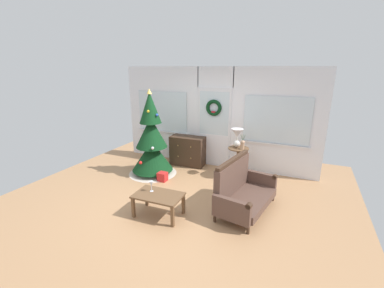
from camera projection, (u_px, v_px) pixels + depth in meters
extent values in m
plane|color=#AD7F56|center=(179.00, 199.00, 5.17)|extent=(6.76, 6.76, 0.00)
cube|color=white|center=(163.00, 114.00, 7.23)|extent=(2.15, 0.08, 2.55)
cube|color=white|center=(276.00, 123.00, 6.03)|extent=(2.15, 0.08, 2.55)
cube|color=white|center=(216.00, 77.00, 6.34)|extent=(0.94, 0.08, 0.50)
cube|color=silver|center=(214.00, 128.00, 6.67)|extent=(0.90, 0.05, 2.05)
cube|color=white|center=(213.00, 149.00, 6.82)|extent=(0.78, 0.02, 0.80)
cube|color=silver|center=(214.00, 114.00, 6.54)|extent=(0.78, 0.01, 1.10)
cube|color=silver|center=(162.00, 111.00, 7.16)|extent=(1.50, 0.01, 1.10)
cube|color=silver|center=(276.00, 120.00, 5.96)|extent=(1.50, 0.01, 1.10)
cube|color=silver|center=(163.00, 131.00, 7.31)|extent=(1.59, 0.06, 0.03)
cube|color=silver|center=(274.00, 144.00, 6.11)|extent=(1.59, 0.06, 0.03)
torus|color=black|center=(214.00, 108.00, 6.47)|extent=(0.41, 0.09, 0.41)
cube|color=red|center=(213.00, 113.00, 6.49)|extent=(0.10, 0.02, 0.10)
cylinder|color=#4C331E|center=(153.00, 169.00, 6.40)|extent=(0.10, 0.10, 0.19)
cone|color=beige|center=(153.00, 171.00, 6.41)|extent=(1.17, 1.17, 0.10)
cone|color=#0F3819|center=(152.00, 155.00, 6.29)|extent=(0.99, 0.99, 0.73)
cone|color=#0F3819|center=(151.00, 132.00, 6.13)|extent=(0.75, 0.75, 0.73)
cone|color=#0F3819|center=(150.00, 107.00, 5.96)|extent=(0.52, 0.52, 0.73)
cone|color=#E0BC4C|center=(149.00, 91.00, 5.85)|extent=(0.12, 0.12, 0.12)
sphere|color=red|center=(140.00, 163.00, 5.98)|extent=(0.08, 0.08, 0.08)
sphere|color=gold|center=(148.00, 111.00, 5.78)|extent=(0.06, 0.06, 0.06)
sphere|color=silver|center=(153.00, 148.00, 5.86)|extent=(0.07, 0.07, 0.07)
sphere|color=#264CB2|center=(157.00, 115.00, 5.87)|extent=(0.06, 0.06, 0.06)
sphere|color=red|center=(148.00, 107.00, 6.10)|extent=(0.08, 0.08, 0.08)
cube|color=#3D281C|center=(188.00, 151.00, 6.87)|extent=(0.91, 0.45, 0.78)
sphere|color=tan|center=(178.00, 145.00, 6.69)|extent=(0.03, 0.03, 0.03)
sphere|color=tan|center=(191.00, 147.00, 6.56)|extent=(0.03, 0.03, 0.03)
sphere|color=tan|center=(178.00, 156.00, 6.77)|extent=(0.03, 0.03, 0.03)
sphere|color=tan|center=(191.00, 158.00, 6.64)|extent=(0.03, 0.03, 0.03)
cylinder|color=#3D281C|center=(248.00, 230.00, 4.06)|extent=(0.05, 0.05, 0.14)
cylinder|color=#3D281C|center=(273.00, 197.00, 5.07)|extent=(0.05, 0.05, 0.14)
cylinder|color=#3D281C|center=(215.00, 218.00, 4.38)|extent=(0.05, 0.05, 0.14)
cylinder|color=#3D281C|center=(244.00, 190.00, 5.40)|extent=(0.05, 0.05, 0.14)
cube|color=brown|center=(246.00, 200.00, 4.69)|extent=(0.92, 1.32, 0.14)
cube|color=brown|center=(232.00, 177.00, 4.74)|extent=(0.32, 1.22, 0.62)
cube|color=#3D281C|center=(233.00, 160.00, 4.64)|extent=(0.28, 1.19, 0.06)
cube|color=brown|center=(231.00, 210.00, 4.13)|extent=(0.67, 0.20, 0.38)
cylinder|color=#3D281C|center=(249.00, 206.00, 3.93)|extent=(0.10, 0.10, 0.09)
cube|color=brown|center=(260.00, 181.00, 5.17)|extent=(0.67, 0.20, 0.38)
cylinder|color=#3D281C|center=(275.00, 177.00, 4.97)|extent=(0.10, 0.10, 0.09)
cylinder|color=brown|center=(239.00, 148.00, 5.98)|extent=(0.48, 0.48, 0.02)
cylinder|color=brown|center=(238.00, 163.00, 6.09)|extent=(0.07, 0.07, 0.71)
cube|color=brown|center=(244.00, 177.00, 6.12)|extent=(0.20, 0.05, 0.04)
cube|color=brown|center=(235.00, 174.00, 6.34)|extent=(0.14, 0.20, 0.04)
cube|color=brown|center=(232.00, 178.00, 6.09)|extent=(0.14, 0.20, 0.04)
sphere|color=silver|center=(237.00, 144.00, 6.02)|extent=(0.16, 0.16, 0.16)
cylinder|color=silver|center=(237.00, 138.00, 5.98)|extent=(0.02, 0.02, 0.06)
cone|color=silver|center=(237.00, 133.00, 5.94)|extent=(0.28, 0.28, 0.20)
cylinder|color=tan|center=(242.00, 146.00, 5.87)|extent=(0.09, 0.09, 0.16)
sphere|color=tan|center=(243.00, 142.00, 5.84)|extent=(0.10, 0.10, 0.10)
cylinder|color=#4C7042|center=(242.00, 138.00, 5.82)|extent=(0.07, 0.01, 0.17)
cylinder|color=#4C7042|center=(243.00, 138.00, 5.81)|extent=(0.01, 0.01, 0.18)
cylinder|color=#4C7042|center=(244.00, 138.00, 5.81)|extent=(0.07, 0.01, 0.17)
cube|color=brown|center=(158.00, 195.00, 4.49)|extent=(0.86, 0.55, 0.03)
cube|color=brown|center=(133.00, 207.00, 4.49)|extent=(0.05, 0.05, 0.37)
cube|color=brown|center=(173.00, 217.00, 4.21)|extent=(0.05, 0.05, 0.37)
cube|color=brown|center=(147.00, 196.00, 4.88)|extent=(0.05, 0.05, 0.37)
cube|color=brown|center=(183.00, 204.00, 4.60)|extent=(0.05, 0.05, 0.37)
cylinder|color=silver|center=(152.00, 191.00, 4.60)|extent=(0.06, 0.06, 0.01)
cylinder|color=silver|center=(152.00, 188.00, 4.59)|extent=(0.01, 0.01, 0.10)
cone|color=silver|center=(151.00, 184.00, 4.56)|extent=(0.08, 0.08, 0.09)
cube|color=red|center=(163.00, 177.00, 5.96)|extent=(0.20, 0.18, 0.20)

